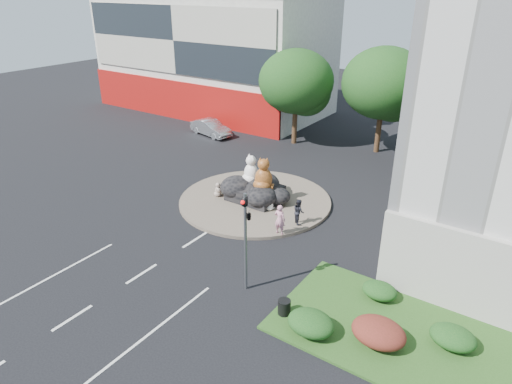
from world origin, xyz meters
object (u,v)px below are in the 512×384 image
(kitten_calico, at_px, (218,189))
(kitten_white, at_px, (270,204))
(cat_white, at_px, (251,168))
(pedestrian_pink, at_px, (280,219))
(parked_car, at_px, (211,128))
(cat_tabby, at_px, (264,174))
(pedestrian_dark, at_px, (299,211))
(litter_bin, at_px, (284,307))

(kitten_calico, xyz_separation_m, kitten_white, (3.99, 0.23, -0.08))
(cat_white, xyz_separation_m, kitten_white, (2.27, -1.18, -1.48))
(pedestrian_pink, bearing_deg, parked_car, -42.93)
(cat_tabby, bearing_deg, kitten_calico, 171.54)
(pedestrian_dark, relative_size, parked_car, 0.34)
(cat_white, height_order, cat_tabby, cat_tabby)
(pedestrian_pink, height_order, parked_car, pedestrian_pink)
(kitten_calico, distance_m, pedestrian_pink, 6.38)
(cat_white, relative_size, litter_bin, 2.89)
(kitten_calico, bearing_deg, litter_bin, -12.53)
(kitten_calico, height_order, parked_car, parked_car)
(litter_bin, bearing_deg, cat_tabby, 128.41)
(kitten_calico, distance_m, litter_bin, 12.46)
(cat_tabby, distance_m, parked_car, 15.62)
(cat_white, height_order, parked_car, cat_white)
(pedestrian_pink, xyz_separation_m, litter_bin, (3.77, -5.69, -0.64))
(kitten_calico, relative_size, pedestrian_dark, 0.65)
(pedestrian_pink, relative_size, pedestrian_dark, 1.17)
(kitten_white, distance_m, parked_car, 16.77)
(kitten_white, xyz_separation_m, litter_bin, (5.84, -7.89, -0.15))
(cat_white, height_order, kitten_white, cat_white)
(kitten_white, xyz_separation_m, parked_car, (-13.29, 10.22, 0.13))
(cat_white, distance_m, pedestrian_dark, 5.04)
(parked_car, bearing_deg, cat_tabby, -116.52)
(cat_tabby, bearing_deg, pedestrian_dark, -46.08)
(cat_tabby, xyz_separation_m, pedestrian_dark, (3.32, -1.22, -1.23))
(pedestrian_dark, bearing_deg, cat_tabby, 21.48)
(cat_white, relative_size, pedestrian_pink, 1.10)
(cat_white, relative_size, pedestrian_dark, 1.29)
(cat_tabby, bearing_deg, kitten_white, -62.00)
(pedestrian_dark, distance_m, parked_car, 18.96)
(kitten_calico, relative_size, parked_car, 0.22)
(cat_tabby, relative_size, pedestrian_pink, 1.21)
(pedestrian_dark, bearing_deg, litter_bin, 157.04)
(pedestrian_dark, bearing_deg, kitten_white, 29.47)
(cat_tabby, bearing_deg, parked_car, 116.43)
(litter_bin, bearing_deg, parked_car, 136.57)
(cat_tabby, bearing_deg, litter_bin, -77.48)
(kitten_white, height_order, litter_bin, kitten_white)
(pedestrian_dark, distance_m, litter_bin, 8.18)
(pedestrian_dark, relative_size, litter_bin, 2.24)
(kitten_calico, xyz_separation_m, parked_car, (-9.30, 10.45, 0.04))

